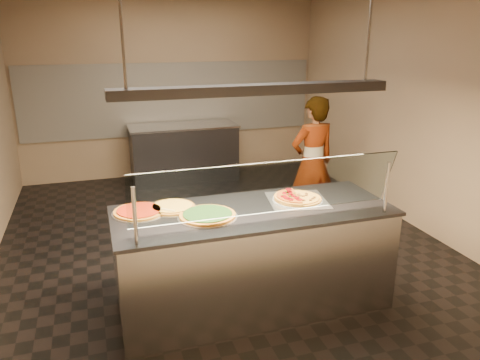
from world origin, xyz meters
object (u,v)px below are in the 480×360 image
object	(u,v)px
pizza_cheese	(172,207)
pizza_tomato	(139,211)
serving_counter	(253,258)
half_pizza_pepperoni	(287,198)
perforated_tray	(297,200)
sneeze_guard	(269,189)
pizza_spatula	(175,209)
half_pizza_sausage	(308,197)
worker	(312,163)
pizza_spinach	(207,215)
prep_table	(184,153)
heat_lamp_housing	(255,90)

from	to	relation	value
pizza_cheese	pizza_tomato	world-z (taller)	same
serving_counter	half_pizza_pepperoni	xyz separation A→B (m)	(0.35, 0.09, 0.50)
serving_counter	perforated_tray	distance (m)	0.66
serving_counter	pizza_tomato	world-z (taller)	pizza_tomato
sneeze_guard	pizza_spatula	bearing A→B (deg)	144.60
sneeze_guard	pizza_cheese	xyz separation A→B (m)	(-0.67, 0.58, -0.28)
half_pizza_sausage	worker	world-z (taller)	worker
perforated_tray	half_pizza_pepperoni	size ratio (longest dim) A/B	1.31
pizza_spinach	pizza_cheese	size ratio (longest dim) A/B	1.18
serving_counter	worker	size ratio (longest dim) A/B	1.45
half_pizza_pepperoni	worker	bearing A→B (deg)	56.14
serving_counter	sneeze_guard	distance (m)	0.83
serving_counter	pizza_spatula	bearing A→B (deg)	169.19
pizza_spinach	pizza_cheese	xyz separation A→B (m)	(-0.24, 0.28, -0.00)
sneeze_guard	pizza_tomato	bearing A→B (deg)	149.42
serving_counter	sneeze_guard	bearing A→B (deg)	-90.00
half_pizza_pepperoni	worker	xyz separation A→B (m)	(0.96, 1.44, -0.14)
half_pizza_pepperoni	pizza_spinach	size ratio (longest dim) A/B	0.92
half_pizza_sausage	pizza_spatula	distance (m)	1.21
half_pizza_pepperoni	pizza_tomato	world-z (taller)	half_pizza_pepperoni
perforated_tray	pizza_cheese	xyz separation A→B (m)	(-1.12, 0.15, 0.01)
half_pizza_sausage	pizza_tomato	xyz separation A→B (m)	(-1.50, 0.13, -0.01)
half_pizza_sausage	half_pizza_pepperoni	bearing A→B (deg)	178.93
sneeze_guard	worker	distance (m)	2.32
pizza_spinach	pizza_spatula	world-z (taller)	pizza_spatula
prep_table	pizza_spatula	bearing A→B (deg)	-102.07
worker	pizza_spatula	bearing A→B (deg)	27.55
serving_counter	pizza_spatula	distance (m)	0.83
serving_counter	worker	distance (m)	2.04
sneeze_guard	pizza_tomato	distance (m)	1.14
pizza_cheese	pizza_spatula	distance (m)	0.11
half_pizza_sausage	worker	distance (m)	1.64
half_pizza_sausage	pizza_cheese	xyz separation A→B (m)	(-1.22, 0.15, -0.01)
serving_counter	half_pizza_sausage	world-z (taller)	half_pizza_sausage
sneeze_guard	pizza_tomato	world-z (taller)	sneeze_guard
pizza_spinach	pizza_cheese	bearing A→B (deg)	131.12
worker	heat_lamp_housing	bearing A→B (deg)	41.50
half_pizza_sausage	pizza_cheese	size ratio (longest dim) A/B	1.08
perforated_tray	pizza_spatula	xyz separation A→B (m)	(-1.11, 0.04, 0.02)
pizza_cheese	pizza_tomato	size ratio (longest dim) A/B	0.93
pizza_tomato	pizza_spatula	xyz separation A→B (m)	(0.29, -0.09, 0.01)
pizza_spatula	sneeze_guard	bearing A→B (deg)	-35.40
half_pizza_sausage	heat_lamp_housing	xyz separation A→B (m)	(-0.55, -0.08, 0.99)
half_pizza_sausage	serving_counter	bearing A→B (deg)	-171.30
pizza_spatula	worker	world-z (taller)	worker
pizza_cheese	worker	distance (m)	2.37
sneeze_guard	half_pizza_sausage	world-z (taller)	sneeze_guard
worker	heat_lamp_housing	distance (m)	2.30
serving_counter	pizza_spinach	world-z (taller)	pizza_spinach
half_pizza_sausage	heat_lamp_housing	distance (m)	1.14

